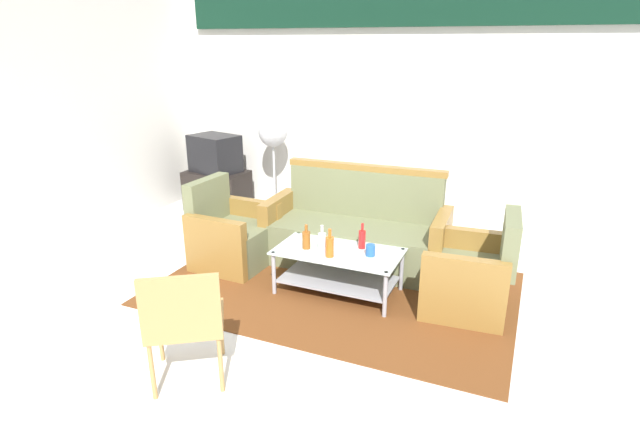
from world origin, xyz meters
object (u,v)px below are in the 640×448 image
(armchair_left, at_px, (232,237))
(bottle_orange, at_px, (330,246))
(bottle_brown, at_px, (306,239))
(bottle_clear, at_px, (322,242))
(pedestal_fan, at_px, (273,138))
(coffee_table, at_px, (338,265))
(bottle_red, at_px, (362,239))
(tv_stand, at_px, (218,190))
(cup, at_px, (370,250))
(couch, at_px, (356,234))
(armchair_right, at_px, (470,277))
(wicker_chair, at_px, (184,318))
(television, at_px, (215,153))

(armchair_left, xyz_separation_m, bottle_orange, (1.19, -0.33, 0.22))
(bottle_brown, height_order, bottle_clear, bottle_clear)
(pedestal_fan, bearing_deg, coffee_table, -47.51)
(coffee_table, height_order, pedestal_fan, pedestal_fan)
(bottle_red, bearing_deg, tv_stand, 149.66)
(bottle_brown, relative_size, bottle_orange, 0.89)
(bottle_clear, bearing_deg, tv_stand, 142.86)
(bottle_clear, height_order, cup, bottle_clear)
(couch, relative_size, bottle_orange, 7.28)
(armchair_left, bearing_deg, cup, 85.38)
(armchair_right, distance_m, bottle_orange, 1.20)
(armchair_left, relative_size, tv_stand, 1.06)
(armchair_left, relative_size, bottle_clear, 3.46)
(coffee_table, bearing_deg, bottle_clear, -145.60)
(coffee_table, bearing_deg, armchair_left, 171.76)
(bottle_brown, bearing_deg, couch, 74.40)
(armchair_right, bearing_deg, pedestal_fan, 56.39)
(bottle_clear, xyz_separation_m, cup, (0.41, 0.09, -0.04))
(cup, distance_m, tv_stand, 3.13)
(coffee_table, distance_m, bottle_brown, 0.36)
(coffee_table, distance_m, wicker_chair, 1.66)
(bottle_orange, distance_m, bottle_red, 0.34)
(couch, relative_size, bottle_red, 7.83)
(pedestal_fan, bearing_deg, bottle_brown, -54.24)
(bottle_clear, xyz_separation_m, tv_stand, (-2.25, 1.71, -0.24))
(armchair_right, height_order, cup, armchair_right)
(bottle_clear, height_order, bottle_red, bottle_clear)
(armchair_left, xyz_separation_m, pedestal_fan, (-0.32, 1.50, 0.73))
(armchair_right, bearing_deg, wicker_chair, 134.82)
(bottle_clear, height_order, bottle_orange, bottle_orange)
(bottle_orange, distance_m, tv_stand, 2.96)
(bottle_clear, relative_size, television, 0.35)
(bottle_orange, relative_size, wicker_chair, 0.30)
(couch, distance_m, television, 2.53)
(cup, xyz_separation_m, wicker_chair, (-0.72, -1.59, 0.03))
(armchair_right, height_order, wicker_chair, armchair_right)
(couch, relative_size, bottle_clear, 7.43)
(armchair_right, relative_size, pedestal_fan, 0.67)
(coffee_table, xyz_separation_m, pedestal_fan, (-1.53, 1.67, 0.74))
(tv_stand, bearing_deg, bottle_orange, -37.05)
(bottle_red, relative_size, television, 0.34)
(bottle_clear, relative_size, cup, 2.45)
(wicker_chair, bearing_deg, cup, 32.22)
(tv_stand, distance_m, pedestal_fan, 1.13)
(wicker_chair, bearing_deg, tv_stand, 87.69)
(cup, distance_m, pedestal_fan, 2.53)
(couch, bearing_deg, television, -24.39)
(coffee_table, bearing_deg, armchair_right, 8.92)
(bottle_clear, xyz_separation_m, bottle_orange, (0.10, -0.07, 0.00))
(couch, xyz_separation_m, armchair_left, (-1.14, -0.50, -0.03))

